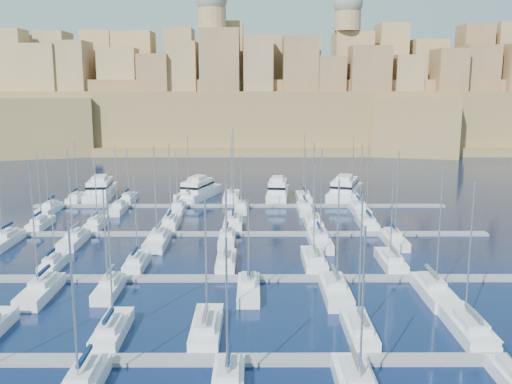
{
  "coord_description": "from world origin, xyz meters",
  "views": [
    {
      "loc": [
        3.1,
        -82.09,
        25.08
      ],
      "look_at": [
        3.35,
        6.0,
        8.09
      ],
      "focal_mm": 40.0,
      "sensor_mm": 36.0,
      "label": 1
    }
  ],
  "objects_px": {
    "motor_yacht_d": "(345,189)",
    "motor_yacht_b": "(198,190)",
    "sailboat_4": "(359,329)",
    "motor_yacht_c": "(278,191)",
    "sailboat_2": "(112,330)",
    "motor_yacht_a": "(100,190)"
  },
  "relations": [
    {
      "from": "sailboat_2",
      "to": "motor_yacht_b",
      "type": "xyz_separation_m",
      "value": [
        1.92,
        69.77,
        0.97
      ]
    },
    {
      "from": "sailboat_2",
      "to": "motor_yacht_c",
      "type": "bearing_deg",
      "value": 74.36
    },
    {
      "from": "motor_yacht_b",
      "to": "motor_yacht_d",
      "type": "height_order",
      "value": "same"
    },
    {
      "from": "motor_yacht_a",
      "to": "motor_yacht_d",
      "type": "relative_size",
      "value": 0.94
    },
    {
      "from": "sailboat_4",
      "to": "motor_yacht_b",
      "type": "distance_m",
      "value": 73.42
    },
    {
      "from": "motor_yacht_b",
      "to": "motor_yacht_c",
      "type": "height_order",
      "value": "same"
    },
    {
      "from": "sailboat_4",
      "to": "sailboat_2",
      "type": "bearing_deg",
      "value": 179.98
    },
    {
      "from": "motor_yacht_a",
      "to": "motor_yacht_d",
      "type": "bearing_deg",
      "value": 0.38
    },
    {
      "from": "sailboat_4",
      "to": "motor_yacht_c",
      "type": "distance_m",
      "value": 69.31
    },
    {
      "from": "sailboat_4",
      "to": "motor_yacht_d",
      "type": "bearing_deg",
      "value": 82.26
    },
    {
      "from": "sailboat_4",
      "to": "motor_yacht_b",
      "type": "relative_size",
      "value": 0.91
    },
    {
      "from": "motor_yacht_b",
      "to": "motor_yacht_c",
      "type": "distance_m",
      "value": 17.44
    },
    {
      "from": "sailboat_4",
      "to": "motor_yacht_c",
      "type": "height_order",
      "value": "sailboat_4"
    },
    {
      "from": "motor_yacht_d",
      "to": "motor_yacht_b",
      "type": "bearing_deg",
      "value": -178.11
    },
    {
      "from": "motor_yacht_a",
      "to": "motor_yacht_b",
      "type": "height_order",
      "value": "same"
    },
    {
      "from": "sailboat_4",
      "to": "motor_yacht_c",
      "type": "bearing_deg",
      "value": 94.45
    },
    {
      "from": "sailboat_2",
      "to": "sailboat_4",
      "type": "height_order",
      "value": "sailboat_2"
    },
    {
      "from": "sailboat_2",
      "to": "sailboat_4",
      "type": "xyz_separation_m",
      "value": [
        24.72,
        -0.01,
        -0.0
      ]
    },
    {
      "from": "motor_yacht_c",
      "to": "motor_yacht_d",
      "type": "xyz_separation_m",
      "value": [
        15.0,
        1.75,
        0.0
      ]
    },
    {
      "from": "motor_yacht_a",
      "to": "motor_yacht_c",
      "type": "height_order",
      "value": "same"
    },
    {
      "from": "motor_yacht_b",
      "to": "motor_yacht_c",
      "type": "relative_size",
      "value": 1.12
    },
    {
      "from": "motor_yacht_b",
      "to": "sailboat_4",
      "type": "bearing_deg",
      "value": -71.9
    }
  ]
}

